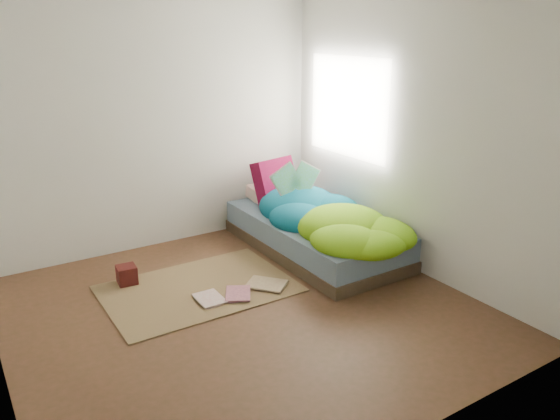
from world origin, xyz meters
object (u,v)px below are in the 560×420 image
at_px(wooden_box, 127,275).
at_px(bed, 314,235).
at_px(open_book, 296,169).
at_px(floor_book_a, 198,302).
at_px(floor_book_b, 226,294).
at_px(pillow_magenta, 275,182).

bearing_deg(wooden_box, bed, -7.93).
distance_m(open_book, floor_book_a, 1.74).
xyz_separation_m(wooden_box, floor_book_b, (0.63, -0.69, -0.07)).
relative_size(open_book, floor_book_b, 1.59).
bearing_deg(pillow_magenta, bed, -97.08).
bearing_deg(floor_book_b, floor_book_a, -151.22).
relative_size(pillow_magenta, wooden_box, 3.02).
xyz_separation_m(wooden_box, floor_book_a, (0.38, -0.68, -0.07)).
bearing_deg(open_book, pillow_magenta, 92.72).
distance_m(bed, open_book, 0.69).
relative_size(bed, pillow_magenta, 4.08).
height_order(pillow_magenta, floor_book_b, pillow_magenta).
height_order(wooden_box, floor_book_b, wooden_box).
xyz_separation_m(pillow_magenta, open_book, (-0.02, -0.43, 0.23)).
bearing_deg(floor_book_a, floor_book_b, -0.32).
bearing_deg(wooden_box, floor_book_a, -61.09).
height_order(open_book, floor_book_b, open_book).
xyz_separation_m(bed, open_book, (-0.08, 0.22, 0.65)).
bearing_deg(wooden_box, floor_book_b, -47.57).
distance_m(wooden_box, floor_book_a, 0.78).
xyz_separation_m(pillow_magenta, floor_book_b, (-1.18, -1.08, -0.56)).
relative_size(wooden_box, floor_book_b, 0.58).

